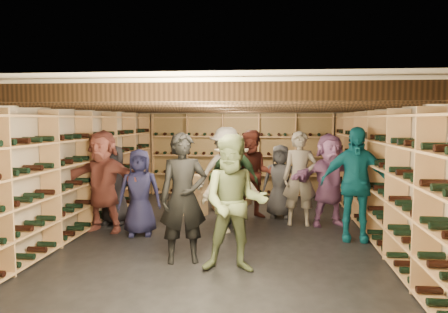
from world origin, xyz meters
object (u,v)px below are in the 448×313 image
crate_stack_right (223,198)px  person_4 (355,184)px  person_1 (183,198)px  person_5 (103,181)px  crate_stack_left (194,195)px  person_6 (140,192)px  person_11 (329,180)px  crate_loose (239,200)px  person_7 (300,178)px  person_12 (280,181)px  person_10 (233,180)px  person_8 (253,174)px  person_9 (226,173)px  person_0 (114,185)px  person_3 (232,185)px  person_2 (235,204)px

crate_stack_right → person_4: size_ratio=0.31×
person_1 → person_5: person_1 is taller
crate_stack_left → person_6: size_ratio=0.57×
crate_stack_left → person_5: bearing=-133.4°
person_4 → person_11: person_4 is taller
crate_loose → person_4: (2.13, -2.87, 0.86)m
person_7 → person_11: size_ratio=1.02×
person_12 → crate_stack_right: bearing=156.4°
person_6 → person_7: person_7 is taller
person_4 → person_10: size_ratio=1.09×
person_11 → person_5: bearing=175.8°
crate_stack_right → person_6: (-1.19, -2.34, 0.49)m
person_8 → person_9: person_9 is taller
crate_loose → person_8: bearing=-74.5°
person_0 → person_1: (1.78, -2.07, 0.15)m
crate_loose → person_3: size_ratio=0.30×
person_4 → person_6: (-3.63, -0.09, -0.19)m
crate_stack_right → person_9: bearing=-79.1°
crate_stack_left → person_10: size_ratio=0.49×
crate_stack_right → person_1: 3.73m
person_2 → crate_loose: bearing=90.8°
crate_loose → person_9: (-0.16, -1.46, 0.84)m
person_5 → person_9: size_ratio=0.98×
person_1 → crate_loose: bearing=68.0°
crate_loose → person_8: person_8 is taller
person_1 → person_12: size_ratio=1.22×
person_11 → person_0: bearing=168.2°
person_9 → person_12: (1.09, 0.14, -0.18)m
crate_stack_left → person_1: (0.40, -2.97, 0.49)m
person_0 → person_9: person_9 is taller
person_0 → person_1: bearing=-50.7°
person_8 → person_4: bearing=-43.1°
crate_stack_right → person_4: 3.39m
person_6 → person_10: bearing=17.9°
person_1 → person_6: 1.70m
crate_stack_left → person_1: bearing=-82.3°
person_11 → person_12: size_ratio=1.17×
person_2 → person_8: bearing=85.3°
person_9 → person_2: bearing=-99.1°
crate_stack_left → crate_loose: size_ratio=1.70×
person_4 → person_6: bearing=-173.8°
person_3 → person_11: person_11 is taller
person_4 → person_10: bearing=163.3°
person_0 → person_7: 3.54m
person_7 → person_1: bearing=-124.5°
person_0 → person_3: person_3 is taller
person_2 → person_5: person_5 is taller
person_5 → person_9: person_9 is taller
person_12 → person_4: bearing=-46.8°
person_1 → person_2: (0.75, -0.30, -0.01)m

